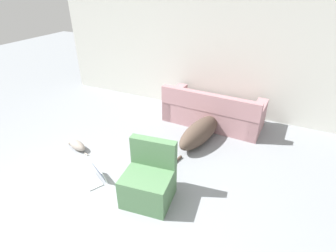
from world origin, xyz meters
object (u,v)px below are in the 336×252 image
(couch, at_px, (213,112))
(laptop_open, at_px, (97,176))
(cat, at_px, (77,145))
(dog, at_px, (201,131))
(side_chair, at_px, (149,182))

(couch, height_order, laptop_open, couch)
(couch, relative_size, cat, 3.49)
(couch, bearing_deg, dog, 93.11)
(laptop_open, distance_m, side_chair, 0.91)
(couch, distance_m, cat, 2.69)
(cat, relative_size, laptop_open, 1.34)
(dog, relative_size, laptop_open, 4.04)
(couch, relative_size, laptop_open, 4.67)
(couch, height_order, side_chair, side_chair)
(cat, bearing_deg, laptop_open, 164.03)
(dog, height_order, side_chair, side_chair)
(dog, distance_m, cat, 2.22)
(dog, bearing_deg, side_chair, -174.82)
(laptop_open, bearing_deg, side_chair, 29.33)
(dog, bearing_deg, couch, 10.99)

